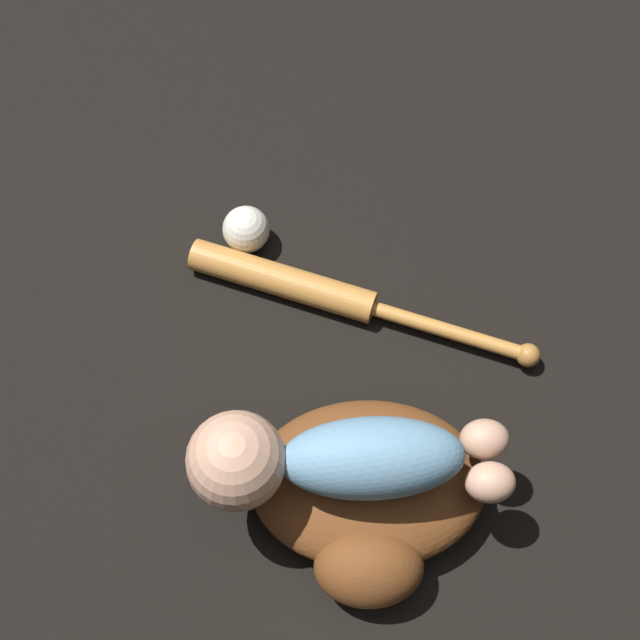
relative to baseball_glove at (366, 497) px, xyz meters
name	(u,v)px	position (x,y,z in m)	size (l,w,h in m)	color
ground_plane	(355,461)	(-0.01, -0.06, -0.05)	(6.00, 6.00, 0.00)	black
baseball_glove	(366,497)	(0.00, 0.00, 0.00)	(0.35, 0.31, 0.10)	brown
baby_figure	(325,461)	(0.04, -0.03, 0.10)	(0.38, 0.20, 0.12)	#6693B2
baseball_bat	(317,291)	(-0.04, -0.31, -0.03)	(0.42, 0.34, 0.05)	#C6843D
baseball	(246,229)	(0.03, -0.43, -0.01)	(0.07, 0.07, 0.07)	silver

